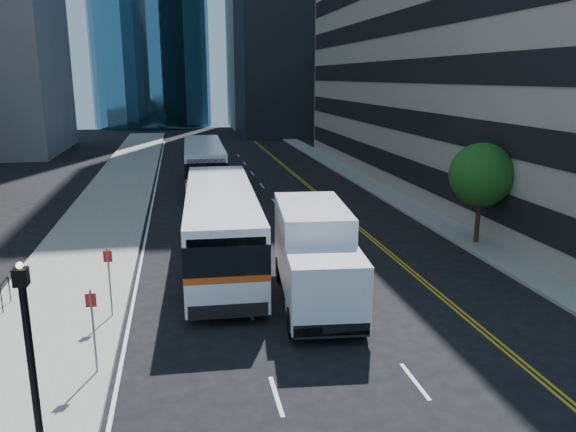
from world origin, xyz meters
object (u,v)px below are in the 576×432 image
object	(u,v)px
bus_rear	(204,163)
lamp_post	(31,359)
bus_front	(221,224)
box_truck	(315,255)
street_tree	(481,175)

from	to	relation	value
bus_rear	lamp_post	bearing A→B (deg)	-97.86
lamp_post	bus_front	xyz separation A→B (m)	(4.90, 13.27, -0.81)
bus_rear	bus_front	bearing A→B (deg)	-89.40
bus_front	box_truck	world-z (taller)	box_truck
box_truck	lamp_post	bearing A→B (deg)	-128.85
bus_rear	box_truck	xyz separation A→B (m)	(3.07, -24.20, 0.03)
lamp_post	box_truck	world-z (taller)	lamp_post
bus_front	box_truck	bearing A→B (deg)	-55.37
lamp_post	box_truck	size ratio (longest dim) A/B	0.59
street_tree	box_truck	world-z (taller)	street_tree
bus_front	bus_rear	distance (m)	19.16
lamp_post	bus_rear	bearing A→B (deg)	81.24
bus_rear	box_truck	world-z (taller)	box_truck
street_tree	bus_rear	xyz separation A→B (m)	(-13.00, 18.43, -1.79)
street_tree	box_truck	size ratio (longest dim) A/B	0.66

